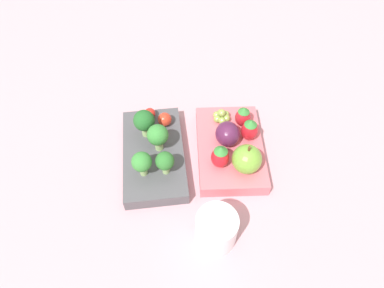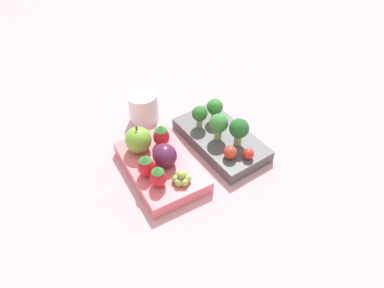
# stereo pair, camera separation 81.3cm
# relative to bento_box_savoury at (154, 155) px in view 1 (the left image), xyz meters

# --- Properties ---
(ground_plane) EXTENTS (4.00, 4.00, 0.00)m
(ground_plane) POSITION_rel_bento_box_savoury_xyz_m (0.01, -0.07, -0.01)
(ground_plane) COLOR #C6939E
(bento_box_savoury) EXTENTS (0.20, 0.12, 0.03)m
(bento_box_savoury) POSITION_rel_bento_box_savoury_xyz_m (0.00, 0.00, 0.00)
(bento_box_savoury) COLOR #4C4C51
(bento_box_savoury) RESTS_ON ground_plane
(bento_box_fruit) EXTENTS (0.19, 0.12, 0.03)m
(bento_box_fruit) POSITION_rel_bento_box_savoury_xyz_m (0.00, -0.14, 0.00)
(bento_box_fruit) COLOR #DB6670
(bento_box_fruit) RESTS_ON ground_plane
(broccoli_floret_0) EXTENTS (0.03, 0.03, 0.05)m
(broccoli_floret_0) POSITION_rel_bento_box_savoury_xyz_m (-0.05, -0.02, 0.04)
(broccoli_floret_0) COLOR #93B770
(broccoli_floret_0) RESTS_ON bento_box_savoury
(broccoli_floret_1) EXTENTS (0.04, 0.04, 0.06)m
(broccoli_floret_1) POSITION_rel_bento_box_savoury_xyz_m (0.04, 0.01, 0.05)
(broccoli_floret_1) COLOR #93B770
(broccoli_floret_1) RESTS_ON bento_box_savoury
(broccoli_floret_2) EXTENTS (0.03, 0.03, 0.05)m
(broccoli_floret_2) POSITION_rel_bento_box_savoury_xyz_m (-0.05, 0.02, 0.05)
(broccoli_floret_2) COLOR #93B770
(broccoli_floret_2) RESTS_ON bento_box_savoury
(broccoli_floret_3) EXTENTS (0.04, 0.04, 0.06)m
(broccoli_floret_3) POSITION_rel_bento_box_savoury_xyz_m (0.00, -0.01, 0.05)
(broccoli_floret_3) COLOR #93B770
(broccoli_floret_3) RESTS_ON bento_box_savoury
(cherry_tomato_0) EXTENTS (0.03, 0.03, 0.03)m
(cherry_tomato_0) POSITION_rel_bento_box_savoury_xyz_m (0.06, -0.02, 0.03)
(cherry_tomato_0) COLOR red
(cherry_tomato_0) RESTS_ON bento_box_savoury
(cherry_tomato_1) EXTENTS (0.02, 0.02, 0.02)m
(cherry_tomato_1) POSITION_rel_bento_box_savoury_xyz_m (0.08, 0.00, 0.02)
(cherry_tomato_1) COLOR red
(cherry_tomato_1) RESTS_ON bento_box_savoury
(apple) EXTENTS (0.05, 0.05, 0.06)m
(apple) POSITION_rel_bento_box_savoury_xyz_m (-0.05, -0.16, 0.04)
(apple) COLOR #70A838
(apple) RESTS_ON bento_box_fruit
(strawberry_0) EXTENTS (0.03, 0.03, 0.05)m
(strawberry_0) POSITION_rel_bento_box_savoury_xyz_m (0.02, -0.17, 0.04)
(strawberry_0) COLOR red
(strawberry_0) RESTS_ON bento_box_fruit
(strawberry_1) EXTENTS (0.03, 0.03, 0.04)m
(strawberry_1) POSITION_rel_bento_box_savoury_xyz_m (0.05, -0.17, 0.03)
(strawberry_1) COLOR red
(strawberry_1) RESTS_ON bento_box_fruit
(strawberry_2) EXTENTS (0.03, 0.03, 0.05)m
(strawberry_2) POSITION_rel_bento_box_savoury_xyz_m (-0.04, -0.11, 0.04)
(strawberry_2) COLOR red
(strawberry_2) RESTS_ON bento_box_fruit
(plum) EXTENTS (0.05, 0.04, 0.04)m
(plum) POSITION_rel_bento_box_savoury_xyz_m (0.01, -0.13, 0.03)
(plum) COLOR #511E42
(plum) RESTS_ON bento_box_fruit
(grape_cluster) EXTENTS (0.03, 0.03, 0.02)m
(grape_cluster) POSITION_rel_bento_box_savoury_xyz_m (0.06, -0.13, 0.02)
(grape_cluster) COLOR #8EA84C
(grape_cluster) RESTS_ON bento_box_fruit
(drinking_cup) EXTENTS (0.06, 0.06, 0.06)m
(drinking_cup) POSITION_rel_bento_box_savoury_xyz_m (-0.16, -0.09, 0.02)
(drinking_cup) COLOR silver
(drinking_cup) RESTS_ON ground_plane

